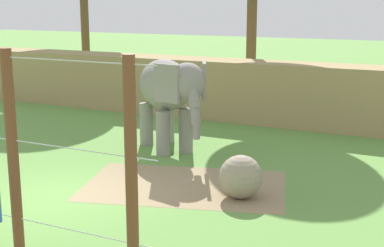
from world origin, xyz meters
name	(u,v)px	position (x,y,z in m)	size (l,w,h in m)	color
ground_plane	(51,198)	(0.00, 0.00, 0.00)	(120.00, 120.00, 0.00)	#609342
dirt_patch	(185,185)	(2.45, 2.26, 0.00)	(5.12, 3.26, 0.01)	#937F5B
embankment_wall	(224,89)	(0.00, 10.57, 1.17)	(36.00, 1.80, 2.35)	tan
elephant	(169,90)	(0.47, 5.11, 1.94)	(3.45, 3.09, 2.93)	gray
enrichment_ball	(241,177)	(4.07, 2.05, 0.53)	(1.05, 1.05, 1.05)	gray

